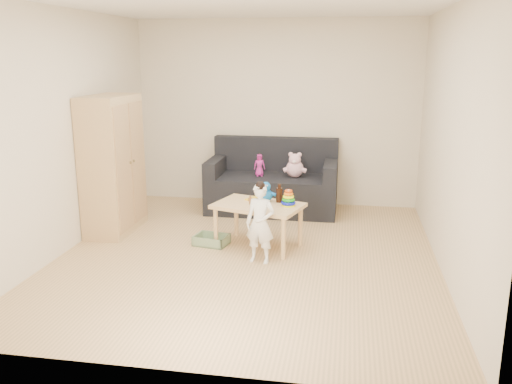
% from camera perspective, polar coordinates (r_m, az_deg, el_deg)
% --- Properties ---
extents(room, '(4.50, 4.50, 4.50)m').
position_cam_1_polar(room, '(5.57, -0.95, 5.89)').
color(room, tan).
rests_on(room, ground).
extents(wardrobe, '(0.46, 0.92, 1.65)m').
position_cam_1_polar(wardrobe, '(6.74, -14.86, 2.80)').
color(wardrobe, tan).
rests_on(wardrobe, ground).
extents(sofa, '(1.76, 0.88, 0.49)m').
position_cam_1_polar(sofa, '(7.49, 1.72, -0.14)').
color(sofa, black).
rests_on(sofa, ground).
extents(play_table, '(1.08, 0.84, 0.50)m').
position_cam_1_polar(play_table, '(6.09, 0.24, -3.53)').
color(play_table, '#EABD80').
rests_on(play_table, ground).
extents(storage_bin, '(0.41, 0.34, 0.11)m').
position_cam_1_polar(storage_bin, '(6.23, -4.72, -5.04)').
color(storage_bin, gray).
rests_on(storage_bin, ground).
extents(toddler, '(0.33, 0.25, 0.82)m').
position_cam_1_polar(toddler, '(5.59, 0.44, -3.42)').
color(toddler, white).
rests_on(toddler, ground).
extents(pink_bear, '(0.29, 0.27, 0.29)m').
position_cam_1_polar(pink_bear, '(7.35, 4.11, 2.68)').
color(pink_bear, '#FFBBCF').
rests_on(pink_bear, sofa).
extents(doll, '(0.17, 0.14, 0.30)m').
position_cam_1_polar(doll, '(7.39, 0.36, 2.82)').
color(doll, '#D3279A').
rests_on(doll, sofa).
extents(ring_stacker, '(0.16, 0.16, 0.19)m').
position_cam_1_polar(ring_stacker, '(5.94, 3.43, -0.79)').
color(ring_stacker, '#F1FF0D').
rests_on(ring_stacker, play_table).
extents(brown_bottle, '(0.07, 0.07, 0.21)m').
position_cam_1_polar(brown_bottle, '(6.08, 2.47, -0.25)').
color(brown_bottle, black).
rests_on(brown_bottle, play_table).
extents(blue_plush, '(0.21, 0.18, 0.23)m').
position_cam_1_polar(blue_plush, '(6.10, 1.04, 0.06)').
color(blue_plush, blue).
rests_on(blue_plush, play_table).
extents(wooden_figure, '(0.05, 0.04, 0.10)m').
position_cam_1_polar(wooden_figure, '(5.99, -0.61, -0.84)').
color(wooden_figure, brown).
rests_on(wooden_figure, play_table).
extents(yellow_book, '(0.24, 0.24, 0.01)m').
position_cam_1_polar(yellow_book, '(6.20, -0.07, -0.76)').
color(yellow_book, yellow).
rests_on(yellow_book, play_table).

